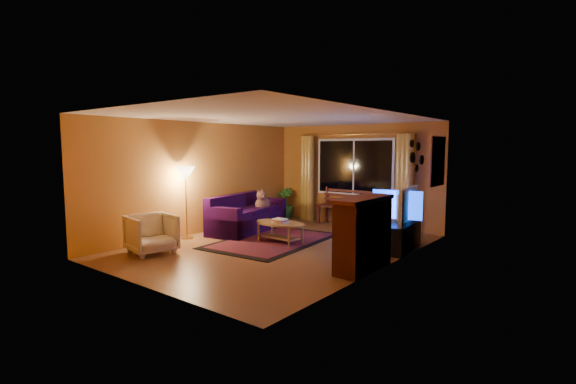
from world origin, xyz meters
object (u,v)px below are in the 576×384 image
Objects in this scene: floor_lamp at (186,203)px; armchair at (151,232)px; coffee_table at (280,233)px; tv_console at (401,236)px; bench at (345,216)px; sofa at (248,213)px.

armchair is at bearing -67.18° from floor_lamp.
armchair is 1.35m from floor_lamp.
coffee_table is 0.94× the size of tv_console.
bench is at bearing -5.93° from armchair.
tv_console is (2.17, 0.96, 0.05)m from coffee_table.
floor_lamp reaches higher than sofa.
bench is 1.31× the size of coffee_table.
tv_console reaches higher than bench.
floor_lamp is at bearing 33.79° from armchair.
bench is 2.48m from sofa.
sofa reaches higher than tv_console.
sofa is 3.57m from tv_console.
tv_console is at bearing -2.29° from sofa.
sofa is at bearing -123.33° from bench.
bench is at bearing 44.59° from sofa.
floor_lamp reaches higher than bench.
coffee_table is at bearing -29.41° from sofa.
floor_lamp reaches higher than coffee_table.
sofa is 1.79× the size of coffee_table.
armchair is 4.64m from tv_console.
sofa is at bearing 71.59° from floor_lamp.
armchair is (-1.39, -4.59, 0.17)m from bench.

